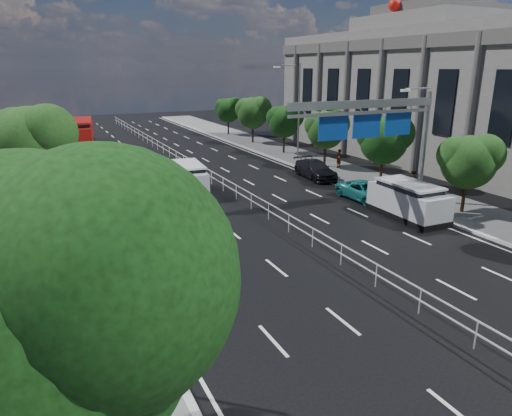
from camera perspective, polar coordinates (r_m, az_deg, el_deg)
ground at (r=18.62m, az=17.88°, el=-11.36°), size 160.00×160.00×0.00m
sidewalk_near at (r=14.38m, az=-20.69°, el=-20.69°), size 5.00×140.00×0.14m
kerb_near at (r=14.64m, az=-10.40°, el=-18.96°), size 0.25×140.00×0.15m
median_fence at (r=36.92m, az=-6.51°, el=4.40°), size 0.05×85.00×1.02m
hedge_near at (r=18.56m, az=-28.03°, el=-11.51°), size 1.00×36.00×0.44m
toilet_sign at (r=12.89m, az=-19.61°, el=-10.11°), size 1.62×0.18×4.34m
overhead_gantry at (r=28.61m, az=15.05°, el=10.54°), size 10.24×0.38×7.45m
streetlight_far at (r=43.79m, az=5.05°, el=12.65°), size 2.78×2.40×9.00m
civic_hall at (r=48.90m, az=21.45°, el=13.29°), size 14.40×36.00×14.35m
near_tree_big at (r=7.78m, az=-25.94°, el=-10.39°), size 5.72×5.33×7.71m
near_tree_back at (r=29.78m, az=-26.05°, el=7.70°), size 4.84×4.51×6.69m
far_tree_c at (r=30.01m, az=25.16°, el=5.57°), size 3.52×3.28×4.94m
far_tree_d at (r=35.10m, az=15.78°, el=8.46°), size 3.85×3.59×5.34m
far_tree_e at (r=40.98m, az=8.81°, el=9.89°), size 3.63×3.38×5.13m
far_tree_f at (r=47.32m, az=3.60°, el=10.93°), size 3.52×3.28×5.02m
far_tree_g at (r=53.93m, az=-0.36°, el=12.01°), size 3.96×3.69×5.45m
far_tree_h at (r=60.79m, az=-3.48°, el=12.26°), size 3.41×3.18×4.91m
white_minivan at (r=32.96m, az=-8.57°, el=3.69°), size 2.60×5.10×2.13m
red_bus at (r=56.23m, az=-20.95°, el=8.85°), size 3.66×10.18×2.98m
near_car_silver at (r=46.81m, az=-16.60°, el=6.80°), size 2.08×4.55×1.51m
near_car_dark at (r=73.52m, az=-21.98°, el=9.84°), size 1.82×4.72×1.54m
silver_minivan at (r=28.62m, az=18.46°, el=0.91°), size 2.31×5.18×2.13m
parked_car_teal at (r=31.65m, az=13.54°, el=2.05°), size 2.12×4.52×1.25m
parked_car_dark at (r=37.40m, az=7.43°, el=4.82°), size 2.40×5.04×1.42m
pedestrian_a at (r=40.95m, az=10.29°, el=6.12°), size 0.70×0.58×1.63m
pedestrian_b at (r=33.56m, az=18.90°, el=3.05°), size 0.88×0.72×1.65m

